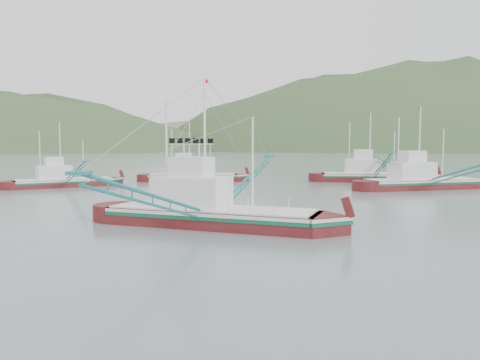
{
  "coord_description": "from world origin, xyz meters",
  "views": [
    {
      "loc": [
        -1.89,
        -31.7,
        6.14
      ],
      "look_at": [
        0.0,
        6.0,
        3.2
      ],
      "focal_mm": 35.0,
      "sensor_mm": 36.0,
      "label": 1
    }
  ],
  "objects_px": {
    "main_boat": "(210,194)",
    "bg_boat_far": "(191,172)",
    "bg_boat_left": "(63,172)",
    "bg_boat_extra": "(372,169)",
    "bg_boat_right": "(421,173)"
  },
  "relations": [
    {
      "from": "main_boat",
      "to": "bg_boat_far",
      "type": "xyz_separation_m",
      "value": [
        -3.63,
        41.93,
        -0.97
      ]
    },
    {
      "from": "bg_boat_left",
      "to": "bg_boat_extra",
      "type": "xyz_separation_m",
      "value": [
        46.8,
        6.71,
        -0.06
      ]
    },
    {
      "from": "bg_boat_far",
      "to": "bg_boat_extra",
      "type": "height_order",
      "value": "bg_boat_extra"
    },
    {
      "from": "bg_boat_far",
      "to": "bg_boat_extra",
      "type": "bearing_deg",
      "value": -4.0
    },
    {
      "from": "bg_boat_extra",
      "to": "main_boat",
      "type": "bearing_deg",
      "value": -112.99
    },
    {
      "from": "bg_boat_extra",
      "to": "bg_boat_right",
      "type": "bearing_deg",
      "value": -68.28
    },
    {
      "from": "bg_boat_far",
      "to": "bg_boat_extra",
      "type": "distance_m",
      "value": 29.27
    },
    {
      "from": "bg_boat_right",
      "to": "bg_boat_extra",
      "type": "height_order",
      "value": "same"
    },
    {
      "from": "main_boat",
      "to": "bg_boat_left",
      "type": "relative_size",
      "value": 1.23
    },
    {
      "from": "bg_boat_left",
      "to": "bg_boat_far",
      "type": "bearing_deg",
      "value": -1.93
    },
    {
      "from": "bg_boat_far",
      "to": "bg_boat_extra",
      "type": "relative_size",
      "value": 0.89
    },
    {
      "from": "main_boat",
      "to": "bg_boat_left",
      "type": "height_order",
      "value": "main_boat"
    },
    {
      "from": "bg_boat_right",
      "to": "main_boat",
      "type": "bearing_deg",
      "value": -149.01
    },
    {
      "from": "bg_boat_right",
      "to": "bg_boat_far",
      "type": "xyz_separation_m",
      "value": [
        -31.77,
        14.83,
        -0.69
      ]
    },
    {
      "from": "main_boat",
      "to": "bg_boat_left",
      "type": "xyz_separation_m",
      "value": [
        -21.26,
        32.81,
        -0.36
      ]
    }
  ]
}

